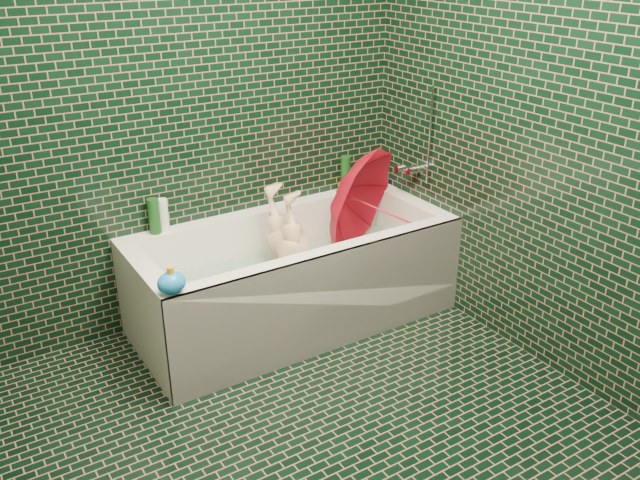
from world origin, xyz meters
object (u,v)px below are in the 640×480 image
bathtub (295,287)px  umbrella (379,209)px  child (295,266)px  rubber_duck (346,183)px  bath_toy (172,282)px

bathtub → umbrella: (0.53, -0.04, 0.35)m
child → umbrella: umbrella is taller
child → rubber_duck: 0.68m
child → umbrella: 0.57m
bath_toy → umbrella: bearing=37.0°
bathtub → rubber_duck: size_ratio=13.76×
bathtub → rubber_duck: rubber_duck is taller
bathtub → child: bathtub is taller
bathtub → child: size_ratio=1.85×
child → rubber_duck: rubber_duck is taller
umbrella → bathtub: bearing=151.7°
child → umbrella: (0.50, -0.08, 0.25)m
bathtub → bath_toy: 0.94m
bathtub → umbrella: 0.63m
rubber_duck → bath_toy: (-1.35, -0.66, 0.01)m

